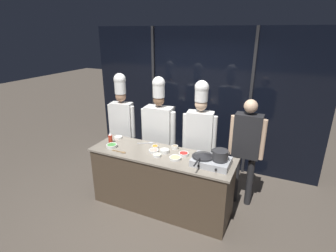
% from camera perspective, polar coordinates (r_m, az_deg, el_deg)
% --- Properties ---
extents(ground_plane, '(24.00, 24.00, 0.00)m').
position_cam_1_polar(ground_plane, '(4.35, -1.45, -17.02)').
color(ground_plane, brown).
extents(window_wall_back, '(4.58, 0.09, 2.70)m').
position_cam_1_polar(window_wall_back, '(5.19, 6.73, 5.79)').
color(window_wall_back, black).
rests_on(window_wall_back, ground_plane).
extents(demo_counter, '(2.17, 0.67, 0.92)m').
position_cam_1_polar(demo_counter, '(4.08, -1.51, -11.85)').
color(demo_counter, '#4C3D2D').
rests_on(demo_counter, ground_plane).
extents(portable_stove, '(0.50, 0.37, 0.10)m').
position_cam_1_polar(portable_stove, '(3.59, 9.36, -7.62)').
color(portable_stove, '#B2B5BA').
rests_on(portable_stove, demo_counter).
extents(frying_pan, '(0.30, 0.52, 0.05)m').
position_cam_1_polar(frying_pan, '(3.58, 7.62, -6.20)').
color(frying_pan, '#232326').
rests_on(frying_pan, portable_stove).
extents(stock_pot, '(0.24, 0.21, 0.13)m').
position_cam_1_polar(stock_pot, '(3.51, 11.30, -6.16)').
color(stock_pot, '#333335').
rests_on(stock_pot, portable_stove).
extents(squeeze_bottle_chili, '(0.06, 0.06, 0.18)m').
position_cam_1_polar(squeeze_bottle_chili, '(4.28, -12.44, -2.60)').
color(squeeze_bottle_chili, red).
rests_on(squeeze_bottle_chili, demo_counter).
extents(prep_bowl_bean_sprouts, '(0.14, 0.14, 0.06)m').
position_cam_1_polar(prep_bowl_bean_sprouts, '(3.88, -0.73, -5.41)').
color(prep_bowl_bean_sprouts, white).
rests_on(prep_bowl_bean_sprouts, demo_counter).
extents(prep_bowl_shrimp, '(0.15, 0.15, 0.04)m').
position_cam_1_polar(prep_bowl_shrimp, '(3.90, -3.15, -5.38)').
color(prep_bowl_shrimp, white).
rests_on(prep_bowl_shrimp, demo_counter).
extents(prep_bowl_scallions, '(0.17, 0.17, 0.05)m').
position_cam_1_polar(prep_bowl_scallions, '(4.14, -12.14, -4.18)').
color(prep_bowl_scallions, white).
rests_on(prep_bowl_scallions, demo_counter).
extents(prep_bowl_noodles, '(0.12, 0.12, 0.04)m').
position_cam_1_polar(prep_bowl_noodles, '(3.77, -2.38, -6.36)').
color(prep_bowl_noodles, white).
rests_on(prep_bowl_noodles, demo_counter).
extents(prep_bowl_garlic, '(0.14, 0.14, 0.03)m').
position_cam_1_polar(prep_bowl_garlic, '(4.46, -10.79, -2.42)').
color(prep_bowl_garlic, white).
rests_on(prep_bowl_garlic, demo_counter).
extents(prep_bowl_mushrooms, '(0.10, 0.10, 0.05)m').
position_cam_1_polar(prep_bowl_mushrooms, '(4.00, 1.52, -4.57)').
color(prep_bowl_mushrooms, white).
rests_on(prep_bowl_mushrooms, demo_counter).
extents(prep_bowl_bell_pepper, '(0.15, 0.15, 0.04)m').
position_cam_1_polar(prep_bowl_bell_pepper, '(3.81, 3.45, -6.07)').
color(prep_bowl_bell_pepper, white).
rests_on(prep_bowl_bell_pepper, demo_counter).
extents(prep_bowl_ginger, '(0.17, 0.17, 0.04)m').
position_cam_1_polar(prep_bowl_ginger, '(3.70, 1.58, -6.94)').
color(prep_bowl_ginger, white).
rests_on(prep_bowl_ginger, demo_counter).
extents(prep_bowl_carrots, '(0.11, 0.11, 0.03)m').
position_cam_1_polar(prep_bowl_carrots, '(4.04, -2.83, -4.49)').
color(prep_bowl_carrots, white).
rests_on(prep_bowl_carrots, demo_counter).
extents(serving_spoon_slotted, '(0.25, 0.15, 0.02)m').
position_cam_1_polar(serving_spoon_slotted, '(4.21, -4.21, -3.69)').
color(serving_spoon_slotted, '#B2B5BA').
rests_on(serving_spoon_slotted, demo_counter).
extents(serving_spoon_solid, '(0.24, 0.05, 0.02)m').
position_cam_1_polar(serving_spoon_solid, '(3.96, -10.10, -5.59)').
color(serving_spoon_solid, olive).
rests_on(serving_spoon_solid, demo_counter).
extents(chef_head, '(0.50, 0.27, 1.94)m').
position_cam_1_polar(chef_head, '(4.81, -9.98, 1.89)').
color(chef_head, '#2D3856').
rests_on(chef_head, ground_plane).
extents(chef_sous, '(0.63, 0.27, 1.93)m').
position_cam_1_polar(chef_sous, '(4.50, -1.96, 0.09)').
color(chef_sous, '#232326').
rests_on(chef_sous, ground_plane).
extents(chef_line, '(0.54, 0.27, 1.93)m').
position_cam_1_polar(chef_line, '(4.17, 6.94, -0.95)').
color(chef_line, '#232326').
rests_on(chef_line, ground_plane).
extents(person_guest, '(0.52, 0.21, 1.71)m').
position_cam_1_polar(person_guest, '(4.09, 16.75, -3.51)').
color(person_guest, '#232326').
rests_on(person_guest, ground_plane).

